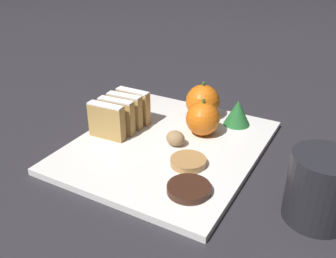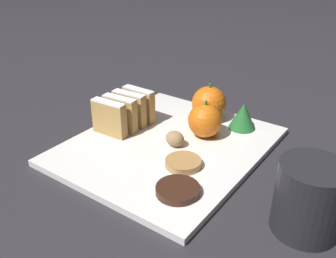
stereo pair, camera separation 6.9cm
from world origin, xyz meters
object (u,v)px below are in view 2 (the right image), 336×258
at_px(orange_far, 205,120).
at_px(walnut, 175,139).
at_px(orange_near, 209,103).
at_px(chocolate_cookie, 178,190).
at_px(coffee_mug, 311,199).

distance_m(orange_far, walnut, 0.07).
distance_m(orange_near, walnut, 0.14).
relative_size(orange_near, walnut, 2.24).
xyz_separation_m(walnut, chocolate_cookie, (0.08, -0.12, -0.01)).
relative_size(walnut, chocolate_cookie, 0.53).
bearing_deg(walnut, coffee_mug, -14.04).
distance_m(walnut, chocolate_cookie, 0.14).
bearing_deg(chocolate_cookie, orange_near, 110.26).
xyz_separation_m(orange_near, coffee_mug, (0.27, -0.20, 0.00)).
bearing_deg(chocolate_cookie, orange_far, 108.51).
xyz_separation_m(orange_far, chocolate_cookie, (0.06, -0.18, -0.03)).
height_order(orange_far, walnut, orange_far).
bearing_deg(orange_far, walnut, -110.50).
distance_m(chocolate_cookie, coffee_mug, 0.19).
bearing_deg(coffee_mug, walnut, 165.96).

